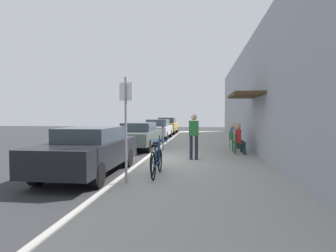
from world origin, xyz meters
TOP-DOWN VIEW (x-y plane):
  - ground_plane at (0.00, 0.00)m, footprint 60.00×60.00m
  - sidewalk_slab at (2.25, 2.00)m, footprint 4.50×32.00m
  - building_facade at (4.65, 2.00)m, footprint 1.40×32.00m
  - parked_car_0 at (-1.10, -2.05)m, footprint 1.80×4.40m
  - parked_car_1 at (-1.10, 4.19)m, footprint 1.80×4.40m
  - parked_car_2 at (-1.10, 10.41)m, footprint 1.80×4.40m
  - parked_car_3 at (-1.10, 15.74)m, footprint 1.80×4.40m
  - parking_meter at (0.45, 2.60)m, footprint 0.12×0.10m
  - street_sign at (0.40, -3.33)m, footprint 0.32×0.06m
  - bicycle_0 at (1.02, -2.44)m, footprint 0.46×1.71m
  - bicycle_1 at (0.88, -1.85)m, footprint 0.46×1.71m
  - cafe_chair_0 at (3.78, 1.99)m, footprint 0.46×0.46m
  - seated_patron_0 at (3.84, 1.99)m, footprint 0.43×0.37m
  - cafe_chair_1 at (3.78, 2.81)m, footprint 0.54×0.54m
  - seated_patron_1 at (3.84, 2.79)m, footprint 0.50×0.45m
  - cafe_chair_2 at (3.78, 3.85)m, footprint 0.52×0.52m
  - seated_patron_2 at (3.84, 3.86)m, footprint 0.48×0.43m
  - pedestrian_standing at (1.94, 0.37)m, footprint 0.36×0.22m

SIDE VIEW (x-z plane):
  - ground_plane at x=0.00m, z-range 0.00..0.00m
  - sidewalk_slab at x=2.25m, z-range 0.00..0.12m
  - bicycle_0 at x=1.02m, z-range 0.03..0.93m
  - bicycle_1 at x=0.88m, z-range 0.03..0.93m
  - cafe_chair_0 at x=3.78m, z-range 0.19..1.06m
  - cafe_chair_1 at x=3.78m, z-range 0.19..1.06m
  - cafe_chair_2 at x=3.78m, z-range 0.19..1.06m
  - parked_car_1 at x=-1.10m, z-range 0.03..1.41m
  - parked_car_2 at x=-1.10m, z-range 0.02..1.47m
  - parked_car_0 at x=-1.10m, z-range 0.04..1.46m
  - parked_car_3 at x=-1.10m, z-range 0.02..1.55m
  - seated_patron_0 at x=3.84m, z-range 0.17..1.46m
  - seated_patron_1 at x=3.84m, z-range 0.17..1.46m
  - seated_patron_2 at x=3.84m, z-range 0.17..1.46m
  - parking_meter at x=0.45m, z-range 0.23..1.55m
  - pedestrian_standing at x=1.94m, z-range 0.27..1.97m
  - street_sign at x=0.40m, z-range 0.34..2.94m
  - building_facade at x=4.65m, z-range 0.00..5.46m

